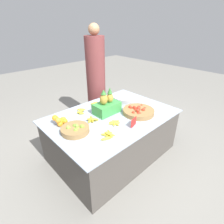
{
  "coord_description": "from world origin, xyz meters",
  "views": [
    {
      "loc": [
        -1.41,
        -1.49,
        1.76
      ],
      "look_at": [
        0.0,
        0.0,
        0.69
      ],
      "focal_mm": 28.0,
      "sensor_mm": 36.0,
      "label": 1
    }
  ],
  "objects_px": {
    "price_sign": "(134,122)",
    "vendor_person": "(96,81)",
    "metal_bowl": "(124,99)",
    "produce_crate": "(107,106)",
    "tomato_basket": "(138,111)",
    "lime_bowl": "(75,129)"
  },
  "relations": [
    {
      "from": "lime_bowl",
      "to": "vendor_person",
      "type": "xyz_separation_m",
      "value": [
        1.02,
        0.88,
        0.14
      ]
    },
    {
      "from": "lime_bowl",
      "to": "vendor_person",
      "type": "bearing_deg",
      "value": 40.86
    },
    {
      "from": "vendor_person",
      "to": "price_sign",
      "type": "bearing_deg",
      "value": -109.55
    },
    {
      "from": "tomato_basket",
      "to": "metal_bowl",
      "type": "xyz_separation_m",
      "value": [
        0.17,
        0.42,
        0.01
      ]
    },
    {
      "from": "metal_bowl",
      "to": "produce_crate",
      "type": "distance_m",
      "value": 0.48
    },
    {
      "from": "tomato_basket",
      "to": "produce_crate",
      "type": "bearing_deg",
      "value": 133.1
    },
    {
      "from": "lime_bowl",
      "to": "price_sign",
      "type": "distance_m",
      "value": 0.68
    },
    {
      "from": "lime_bowl",
      "to": "produce_crate",
      "type": "xyz_separation_m",
      "value": [
        0.58,
        0.1,
        0.08
      ]
    },
    {
      "from": "tomato_basket",
      "to": "metal_bowl",
      "type": "bearing_deg",
      "value": 67.84
    },
    {
      "from": "lime_bowl",
      "to": "vendor_person",
      "type": "relative_size",
      "value": 0.18
    },
    {
      "from": "tomato_basket",
      "to": "produce_crate",
      "type": "height_order",
      "value": "produce_crate"
    },
    {
      "from": "price_sign",
      "to": "produce_crate",
      "type": "relative_size",
      "value": 0.34
    },
    {
      "from": "tomato_basket",
      "to": "price_sign",
      "type": "distance_m",
      "value": 0.34
    },
    {
      "from": "tomato_basket",
      "to": "metal_bowl",
      "type": "height_order",
      "value": "tomato_basket"
    },
    {
      "from": "price_sign",
      "to": "vendor_person",
      "type": "xyz_separation_m",
      "value": [
        0.45,
        1.25,
        0.12
      ]
    },
    {
      "from": "price_sign",
      "to": "produce_crate",
      "type": "xyz_separation_m",
      "value": [
        0.0,
        0.48,
        0.06
      ]
    },
    {
      "from": "lime_bowl",
      "to": "metal_bowl",
      "type": "xyz_separation_m",
      "value": [
        1.04,
        0.21,
        0.01
      ]
    },
    {
      "from": "price_sign",
      "to": "vendor_person",
      "type": "distance_m",
      "value": 1.34
    },
    {
      "from": "price_sign",
      "to": "vendor_person",
      "type": "relative_size",
      "value": 0.07
    },
    {
      "from": "tomato_basket",
      "to": "produce_crate",
      "type": "xyz_separation_m",
      "value": [
        -0.29,
        0.31,
        0.08
      ]
    },
    {
      "from": "tomato_basket",
      "to": "vendor_person",
      "type": "relative_size",
      "value": 0.24
    },
    {
      "from": "tomato_basket",
      "to": "vendor_person",
      "type": "height_order",
      "value": "vendor_person"
    }
  ]
}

